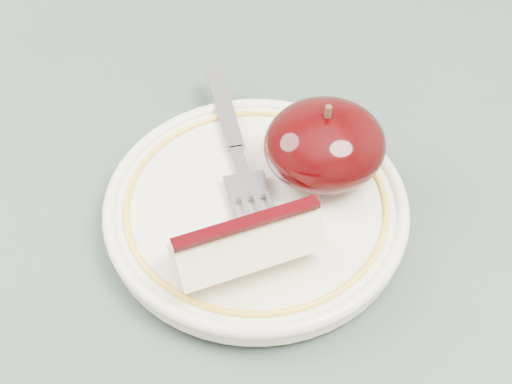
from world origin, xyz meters
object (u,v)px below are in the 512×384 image
object	(u,v)px
plate	(256,206)
apple_half	(325,145)
table	(151,319)
fork	(236,150)

from	to	relation	value
plate	apple_half	size ratio (longest dim) A/B	2.48
table	plate	distance (m)	0.13
table	plate	world-z (taller)	plate
plate	apple_half	distance (m)	0.06
table	apple_half	size ratio (longest dim) A/B	11.55
table	apple_half	distance (m)	0.18
table	plate	size ratio (longest dim) A/B	4.67
apple_half	fork	size ratio (longest dim) A/B	0.48
table	apple_half	world-z (taller)	apple_half
plate	fork	bearing A→B (deg)	89.06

